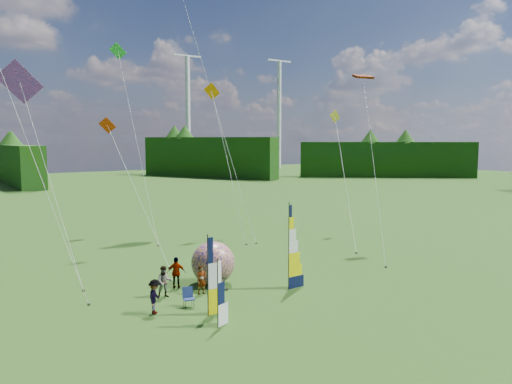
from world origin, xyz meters
TOP-DOWN VIEW (x-y plane):
  - ground at (0.00, 0.00)m, footprint 220.00×220.00m
  - treeline_ring at (0.00, 0.00)m, footprint 210.00×210.00m
  - turbine_left at (70.00, 95.00)m, footprint 8.00×1.20m
  - turbine_right at (45.00, 102.00)m, footprint 8.00×1.20m
  - feather_banner_main at (0.66, 3.21)m, footprint 1.29×0.14m
  - side_banner_left at (-5.04, 2.15)m, footprint 1.05×0.16m
  - side_banner_far at (-5.44, 0.56)m, footprint 0.88×0.39m
  - bol_inflatable at (-2.26, 6.53)m, footprint 3.28×3.28m
  - spectator_a at (-3.71, 5.26)m, footprint 0.59×0.40m
  - spectator_b at (-5.59, 5.87)m, footprint 0.91×0.64m
  - spectator_c at (-7.01, 3.84)m, footprint 0.98×1.10m
  - spectator_d at (-4.36, 6.99)m, footprint 1.10×0.93m
  - camp_chair at (-5.26, 3.73)m, footprint 0.69×0.69m
  - kite_whale at (5.98, 20.42)m, footprint 7.33×16.40m
  - kite_rainbow_delta at (-9.64, 12.59)m, footprint 8.67×12.08m
  - kite_parafoil at (11.26, 6.78)m, footprint 11.50×12.60m
  - small_kite_red at (-3.49, 15.00)m, footprint 5.75×10.30m
  - small_kite_orange at (5.66, 17.72)m, footprint 5.08×9.82m
  - small_kite_yellow at (13.05, 11.48)m, footprint 8.18×10.84m
  - small_kite_pink at (-11.30, 9.29)m, footprint 8.49×8.96m
  - small_kite_green at (-0.11, 23.43)m, footprint 8.19×14.24m

SIDE VIEW (x-z plane):
  - ground at x=0.00m, z-range 0.00..0.00m
  - camp_chair at x=-5.26m, z-range 0.00..1.00m
  - spectator_a at x=-3.71m, z-range 0.00..1.57m
  - spectator_c at x=-7.01m, z-range 0.00..1.67m
  - spectator_b at x=-5.59m, z-range 0.00..1.69m
  - spectator_d at x=-4.36m, z-range 0.00..1.77m
  - bol_inflatable at x=-2.26m, z-range 0.00..2.50m
  - side_banner_far at x=-5.44m, z-range 0.00..3.02m
  - side_banner_left at x=-5.04m, z-range 0.00..3.77m
  - feather_banner_main at x=0.66m, z-range 0.00..4.74m
  - treeline_ring at x=0.00m, z-range 0.00..8.00m
  - small_kite_red at x=-3.49m, z-range 0.00..10.38m
  - small_kite_yellow at x=13.05m, z-range 0.00..11.43m
  - small_kite_orange at x=5.66m, z-range 0.00..13.81m
  - kite_rainbow_delta at x=-9.64m, z-range 0.00..14.05m
  - kite_parafoil at x=11.26m, z-range 0.00..14.88m
  - small_kite_pink at x=-11.30m, z-range 0.00..17.31m
  - small_kite_green at x=-0.11m, z-range 0.00..17.90m
  - kite_whale at x=5.98m, z-range 0.00..24.32m
  - turbine_left at x=70.00m, z-range 0.00..30.00m
  - turbine_right at x=45.00m, z-range 0.00..30.00m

